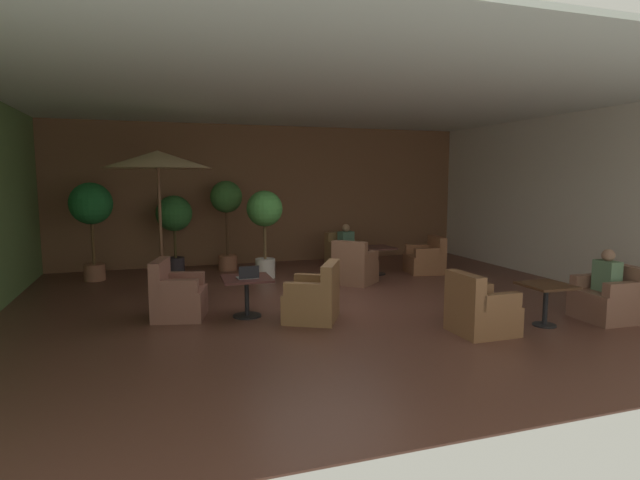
# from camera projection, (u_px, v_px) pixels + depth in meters

# --- Properties ---
(ground_plane) EXTENTS (10.50, 9.26, 0.02)m
(ground_plane) POSITION_uv_depth(u_px,v_px,m) (329.00, 304.00, 8.63)
(ground_plane) COLOR brown
(wall_back_brick) EXTENTS (10.50, 0.08, 3.42)m
(wall_back_brick) POSITION_uv_depth(u_px,v_px,m) (269.00, 195.00, 12.74)
(wall_back_brick) COLOR brown
(wall_back_brick) RESTS_ON ground_plane
(wall_right_plain) EXTENTS (0.08, 9.26, 3.42)m
(wall_right_plain) POSITION_uv_depth(u_px,v_px,m) (576.00, 199.00, 10.04)
(wall_right_plain) COLOR silver
(wall_right_plain) RESTS_ON ground_plane
(ceiling_slab) EXTENTS (10.50, 9.26, 0.06)m
(ceiling_slab) POSITION_uv_depth(u_px,v_px,m) (329.00, 96.00, 8.21)
(ceiling_slab) COLOR silver
(ceiling_slab) RESTS_ON wall_back_brick
(cafe_table_front_left) EXTENTS (0.75, 0.75, 0.61)m
(cafe_table_front_left) POSITION_uv_depth(u_px,v_px,m) (247.00, 287.00, 7.76)
(cafe_table_front_left) COLOR black
(cafe_table_front_left) RESTS_ON ground_plane
(armchair_front_left_north) EXTENTS (0.89, 0.91, 0.90)m
(armchair_front_left_north) POSITION_uv_depth(u_px,v_px,m) (177.00, 297.00, 7.70)
(armchair_front_left_north) COLOR brown
(armchair_front_left_north) RESTS_ON ground_plane
(armchair_front_left_east) EXTENTS (1.04, 1.06, 0.88)m
(armchair_front_left_east) POSITION_uv_depth(u_px,v_px,m) (314.00, 299.00, 7.59)
(armchair_front_left_east) COLOR brown
(armchair_front_left_east) RESTS_ON ground_plane
(cafe_table_front_right) EXTENTS (0.65, 0.65, 0.61)m
(cafe_table_front_right) POSITION_uv_depth(u_px,v_px,m) (546.00, 294.00, 7.27)
(cafe_table_front_right) COLOR black
(cafe_table_front_right) RESTS_ON ground_plane
(armchair_front_right_north) EXTENTS (0.75, 0.80, 0.83)m
(armchair_front_right_north) POSITION_uv_depth(u_px,v_px,m) (607.00, 299.00, 7.59)
(armchair_front_right_north) COLOR brown
(armchair_front_right_north) RESTS_ON ground_plane
(armchair_front_right_east) EXTENTS (0.79, 0.72, 0.85)m
(armchair_front_right_east) POSITION_uv_depth(u_px,v_px,m) (480.00, 311.00, 6.93)
(armchair_front_right_east) COLOR brown
(armchair_front_right_east) RESTS_ON ground_plane
(cafe_table_mid_center) EXTENTS (0.72, 0.72, 0.61)m
(cafe_table_mid_center) POSITION_uv_depth(u_px,v_px,m) (377.00, 254.00, 11.20)
(cafe_table_mid_center) COLOR black
(cafe_table_mid_center) RESTS_ON ground_plane
(armchair_mid_center_north) EXTENTS (1.04, 1.04, 0.89)m
(armchair_mid_center_north) POSITION_uv_depth(u_px,v_px,m) (355.00, 267.00, 10.21)
(armchair_mid_center_north) COLOR #8B5D46
(armchair_mid_center_north) RESTS_ON ground_plane
(armchair_mid_center_east) EXTENTS (0.86, 0.88, 0.82)m
(armchair_mid_center_east) POSITION_uv_depth(u_px,v_px,m) (426.00, 259.00, 11.39)
(armchair_mid_center_east) COLOR brown
(armchair_mid_center_east) RESTS_ON ground_plane
(armchair_mid_center_south) EXTENTS (0.91, 0.93, 0.83)m
(armchair_mid_center_south) POSITION_uv_depth(u_px,v_px,m) (345.00, 254.00, 12.14)
(armchair_mid_center_south) COLOR brown
(armchair_mid_center_south) RESTS_ON ground_plane
(patio_umbrella_tall_red) EXTENTS (1.97, 1.97, 2.63)m
(patio_umbrella_tall_red) POSITION_uv_depth(u_px,v_px,m) (158.00, 161.00, 9.33)
(patio_umbrella_tall_red) COLOR #2D2D2D
(patio_umbrella_tall_red) RESTS_ON ground_plane
(potted_tree_left_corner) EXTENTS (0.80, 0.80, 1.74)m
(potted_tree_left_corner) POSITION_uv_depth(u_px,v_px,m) (174.00, 218.00, 11.40)
(potted_tree_left_corner) COLOR #322B33
(potted_tree_left_corner) RESTS_ON ground_plane
(potted_tree_mid_left) EXTENTS (0.76, 0.76, 1.86)m
(potted_tree_mid_left) POSITION_uv_depth(u_px,v_px,m) (265.00, 217.00, 10.68)
(potted_tree_mid_left) COLOR beige
(potted_tree_mid_left) RESTS_ON ground_plane
(potted_tree_mid_right) EXTENTS (0.86, 0.86, 2.04)m
(potted_tree_mid_right) POSITION_uv_depth(u_px,v_px,m) (91.00, 210.00, 10.40)
(potted_tree_mid_right) COLOR #A6674C
(potted_tree_mid_right) RESTS_ON ground_plane
(potted_tree_right_corner) EXTENTS (0.73, 0.73, 2.06)m
(potted_tree_right_corner) POSITION_uv_depth(u_px,v_px,m) (226.00, 206.00, 11.61)
(potted_tree_right_corner) COLOR #AA674A
(potted_tree_right_corner) RESTS_ON ground_plane
(patron_blue_shirt) EXTENTS (0.40, 0.31, 0.61)m
(patron_blue_shirt) POSITION_uv_depth(u_px,v_px,m) (346.00, 238.00, 12.06)
(patron_blue_shirt) COLOR #4C755C
(patron_blue_shirt) RESTS_ON ground_plane
(patron_by_window) EXTENTS (0.23, 0.37, 0.64)m
(patron_by_window) POSITION_uv_depth(u_px,v_px,m) (607.00, 273.00, 7.53)
(patron_by_window) COLOR #557655
(patron_by_window) RESTS_ON ground_plane
(iced_drink_cup) EXTENTS (0.08, 0.08, 0.11)m
(iced_drink_cup) POSITION_uv_depth(u_px,v_px,m) (252.00, 272.00, 7.85)
(iced_drink_cup) COLOR white
(iced_drink_cup) RESTS_ON cafe_table_front_left
(open_laptop) EXTENTS (0.32, 0.24, 0.20)m
(open_laptop) POSITION_uv_depth(u_px,v_px,m) (248.00, 275.00, 7.66)
(open_laptop) COLOR #9EA0A5
(open_laptop) RESTS_ON cafe_table_front_left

